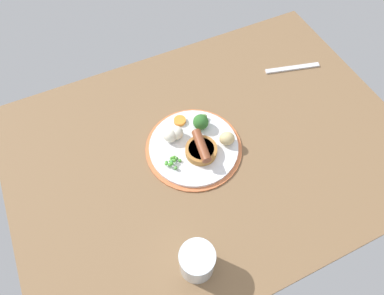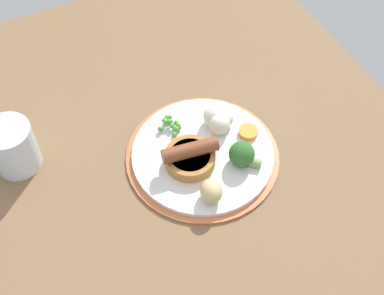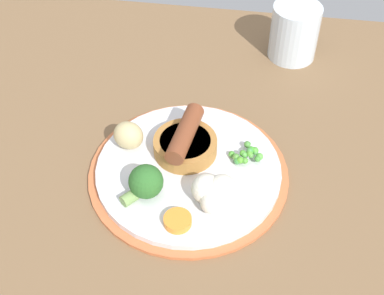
{
  "view_description": "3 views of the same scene",
  "coord_description": "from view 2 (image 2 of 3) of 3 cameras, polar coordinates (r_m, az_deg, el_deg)",
  "views": [
    {
      "loc": [
        -26.21,
        -43.46,
        84.06
      ],
      "look_at": [
        -5.8,
        -0.01,
        6.59
      ],
      "focal_mm": 32.0,
      "sensor_mm": 36.0,
      "label": 1
    },
    {
      "loc": [
        43.16,
        -23.9,
        79.34
      ],
      "look_at": [
        -5.41,
        -0.09,
        5.77
      ],
      "focal_mm": 50.0,
      "sensor_mm": 36.0,
      "label": 2
    },
    {
      "loc": [
        -12.1,
        47.94,
        57.5
      ],
      "look_at": [
        -4.73,
        -0.43,
        6.26
      ],
      "focal_mm": 50.0,
      "sensor_mm": 36.0,
      "label": 3
    }
  ],
  "objects": [
    {
      "name": "drinking_glass",
      "position": [
        0.94,
        -18.56,
        0.05
      ],
      "size": [
        7.89,
        7.89,
        9.13
      ],
      "primitive_type": "cylinder",
      "color": "silver",
      "rests_on": "dining_table"
    },
    {
      "name": "sausage_pudding",
      "position": [
        0.9,
        -0.21,
        -0.93
      ],
      "size": [
        8.61,
        9.77,
        4.76
      ],
      "rotation": [
        0.0,
        0.0,
        1.43
      ],
      "color": "#AD7538",
      "rests_on": "dinner_plate"
    },
    {
      "name": "dinner_plate",
      "position": [
        0.93,
        1.12,
        -0.83
      ],
      "size": [
        26.8,
        26.8,
        1.4
      ],
      "color": "#CC6B3D",
      "rests_on": "dining_table"
    },
    {
      "name": "broccoli_floret_near",
      "position": [
        0.9,
        5.5,
        -0.87
      ],
      "size": [
        4.97,
        5.24,
        4.41
      ],
      "rotation": [
        0.0,
        0.0,
        4.0
      ],
      "color": "#2D6628",
      "rests_on": "dinner_plate"
    },
    {
      "name": "pea_pile",
      "position": [
        0.95,
        -2.31,
        2.56
      ],
      "size": [
        4.66,
        4.4,
        1.89
      ],
      "color": "#459236",
      "rests_on": "dinner_plate"
    },
    {
      "name": "carrot_slice_4",
      "position": [
        0.95,
        6.01,
        1.65
      ],
      "size": [
        4.8,
        4.8,
        1.0
      ],
      "primitive_type": "cylinder",
      "rotation": [
        0.0,
        0.0,
        4.08
      ],
      "color": "orange",
      "rests_on": "dinner_plate"
    },
    {
      "name": "cauliflower_floret",
      "position": [
        0.95,
        2.82,
        3.0
      ],
      "size": [
        5.8,
        5.18,
        4.01
      ],
      "color": "silver",
      "rests_on": "dinner_plate"
    },
    {
      "name": "potato_chunk_0",
      "position": [
        0.86,
        2.08,
        -4.68
      ],
      "size": [
        5.24,
        4.88,
        3.87
      ],
      "primitive_type": "ellipsoid",
      "rotation": [
        0.0,
        0.0,
        2.79
      ],
      "color": "#CCB77F",
      "rests_on": "dinner_plate"
    },
    {
      "name": "dining_table",
      "position": [
        0.92,
        1.54,
        -3.99
      ],
      "size": [
        110.0,
        80.0,
        3.0
      ],
      "primitive_type": "cube",
      "color": "brown",
      "rests_on": "ground"
    }
  ]
}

